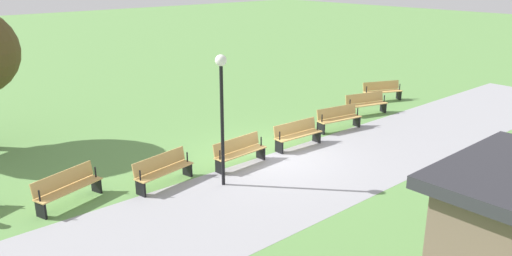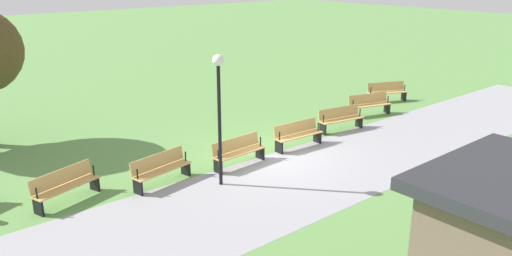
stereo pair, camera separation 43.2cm
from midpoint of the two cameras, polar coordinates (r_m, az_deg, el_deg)
ground_plane at (r=16.62m, az=2.52°, el=-3.28°), size 120.00×120.00×0.00m
path_paving at (r=15.36m, az=7.37°, el=-5.25°), size 32.85×4.26×0.01m
bench_0 at (r=24.15m, az=15.23°, el=4.06°), size 1.92×1.19×0.89m
bench_1 at (r=21.71m, az=13.40°, el=2.68°), size 1.94×1.00×0.89m
bench_2 at (r=19.42m, az=10.27°, el=1.09°), size 1.94×0.80×0.89m
bench_3 at (r=17.38m, az=5.49°, el=-0.71°), size 1.91×0.58×0.89m
bench_4 at (r=15.73m, az=-1.26°, el=-2.66°), size 1.91×0.58×0.89m
bench_5 at (r=14.63m, az=-10.01°, el=-4.58°), size 1.94×0.80×0.89m
bench_6 at (r=14.21m, az=-20.19°, el=-6.16°), size 1.94×1.00×0.89m
lamp_post at (r=13.70m, az=-3.37°, el=3.74°), size 0.32×0.32×3.79m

